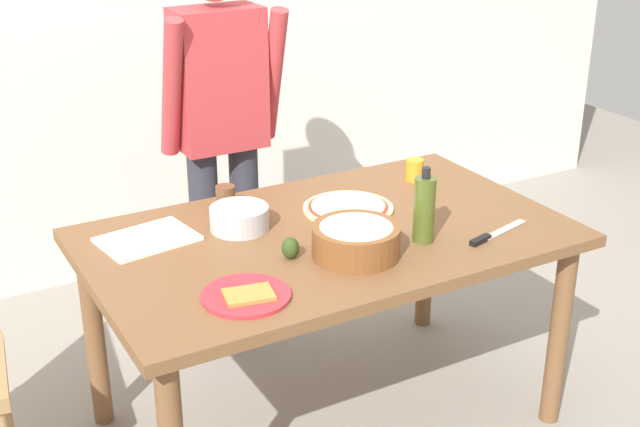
{
  "coord_description": "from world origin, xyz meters",
  "views": [
    {
      "loc": [
        -1.3,
        -2.26,
        1.94
      ],
      "look_at": [
        0.0,
        0.05,
        0.81
      ],
      "focal_mm": 47.84,
      "sensor_mm": 36.0,
      "label": 1
    }
  ],
  "objects_px": {
    "person_cook": "(221,125)",
    "popcorn_bowl": "(356,238)",
    "avocado": "(290,248)",
    "olive_oil_bottle": "(424,209)",
    "cutting_board_white": "(147,239)",
    "cup_small_brown": "(226,197)",
    "cup_orange": "(415,170)",
    "chef_knife": "(492,235)",
    "pizza_raw_on_board": "(348,208)",
    "mixing_bowl_steel": "(239,218)",
    "plate_with_slice": "(247,295)",
    "dining_table": "(327,257)"
  },
  "relations": [
    {
      "from": "cup_small_brown",
      "to": "cutting_board_white",
      "type": "xyz_separation_m",
      "value": [
        -0.34,
        -0.13,
        -0.04
      ]
    },
    {
      "from": "cup_small_brown",
      "to": "cutting_board_white",
      "type": "height_order",
      "value": "cup_small_brown"
    },
    {
      "from": "mixing_bowl_steel",
      "to": "chef_knife",
      "type": "height_order",
      "value": "mixing_bowl_steel"
    },
    {
      "from": "avocado",
      "to": "person_cook",
      "type": "bearing_deg",
      "value": 80.49
    },
    {
      "from": "dining_table",
      "to": "person_cook",
      "type": "distance_m",
      "value": 0.8
    },
    {
      "from": "pizza_raw_on_board",
      "to": "olive_oil_bottle",
      "type": "xyz_separation_m",
      "value": [
        0.08,
        -0.34,
        0.1
      ]
    },
    {
      "from": "cup_orange",
      "to": "cup_small_brown",
      "type": "xyz_separation_m",
      "value": [
        -0.75,
        0.1,
        0.0
      ]
    },
    {
      "from": "plate_with_slice",
      "to": "cup_small_brown",
      "type": "distance_m",
      "value": 0.68
    },
    {
      "from": "pizza_raw_on_board",
      "to": "mixing_bowl_steel",
      "type": "distance_m",
      "value": 0.41
    },
    {
      "from": "pizza_raw_on_board",
      "to": "cup_orange",
      "type": "height_order",
      "value": "cup_orange"
    },
    {
      "from": "popcorn_bowl",
      "to": "avocado",
      "type": "distance_m",
      "value": 0.21
    },
    {
      "from": "olive_oil_bottle",
      "to": "cup_small_brown",
      "type": "height_order",
      "value": "olive_oil_bottle"
    },
    {
      "from": "avocado",
      "to": "olive_oil_bottle",
      "type": "bearing_deg",
      "value": -12.57
    },
    {
      "from": "plate_with_slice",
      "to": "mixing_bowl_steel",
      "type": "bearing_deg",
      "value": 67.94
    },
    {
      "from": "popcorn_bowl",
      "to": "plate_with_slice",
      "type": "bearing_deg",
      "value": -168.49
    },
    {
      "from": "olive_oil_bottle",
      "to": "cup_orange",
      "type": "bearing_deg",
      "value": 57.77
    },
    {
      "from": "popcorn_bowl",
      "to": "mixing_bowl_steel",
      "type": "distance_m",
      "value": 0.44
    },
    {
      "from": "olive_oil_bottle",
      "to": "mixing_bowl_steel",
      "type": "bearing_deg",
      "value": 141.85
    },
    {
      "from": "dining_table",
      "to": "popcorn_bowl",
      "type": "relative_size",
      "value": 5.71
    },
    {
      "from": "plate_with_slice",
      "to": "cup_small_brown",
      "type": "relative_size",
      "value": 3.06
    },
    {
      "from": "person_cook",
      "to": "pizza_raw_on_board",
      "type": "relative_size",
      "value": 5.01
    },
    {
      "from": "dining_table",
      "to": "chef_knife",
      "type": "relative_size",
      "value": 5.58
    },
    {
      "from": "mixing_bowl_steel",
      "to": "cup_orange",
      "type": "bearing_deg",
      "value": 6.72
    },
    {
      "from": "person_cook",
      "to": "popcorn_bowl",
      "type": "distance_m",
      "value": 0.96
    },
    {
      "from": "cup_orange",
      "to": "avocado",
      "type": "distance_m",
      "value": 0.83
    },
    {
      "from": "pizza_raw_on_board",
      "to": "cutting_board_white",
      "type": "xyz_separation_m",
      "value": [
        -0.71,
        0.1,
        -0.0
      ]
    },
    {
      "from": "olive_oil_bottle",
      "to": "cup_orange",
      "type": "height_order",
      "value": "olive_oil_bottle"
    },
    {
      "from": "chef_knife",
      "to": "pizza_raw_on_board",
      "type": "bearing_deg",
      "value": 124.61
    },
    {
      "from": "mixing_bowl_steel",
      "to": "cutting_board_white",
      "type": "height_order",
      "value": "mixing_bowl_steel"
    },
    {
      "from": "cup_small_brown",
      "to": "avocado",
      "type": "distance_m",
      "value": 0.47
    },
    {
      "from": "pizza_raw_on_board",
      "to": "popcorn_bowl",
      "type": "bearing_deg",
      "value": -117.3
    },
    {
      "from": "dining_table",
      "to": "person_cook",
      "type": "height_order",
      "value": "person_cook"
    },
    {
      "from": "popcorn_bowl",
      "to": "cup_orange",
      "type": "height_order",
      "value": "popcorn_bowl"
    },
    {
      "from": "mixing_bowl_steel",
      "to": "olive_oil_bottle",
      "type": "height_order",
      "value": "olive_oil_bottle"
    },
    {
      "from": "pizza_raw_on_board",
      "to": "cup_small_brown",
      "type": "height_order",
      "value": "cup_small_brown"
    },
    {
      "from": "plate_with_slice",
      "to": "cutting_board_white",
      "type": "bearing_deg",
      "value": 103.24
    },
    {
      "from": "olive_oil_bottle",
      "to": "cup_small_brown",
      "type": "xyz_separation_m",
      "value": [
        -0.45,
        0.57,
        -0.07
      ]
    },
    {
      "from": "avocado",
      "to": "cutting_board_white",
      "type": "bearing_deg",
      "value": 135.46
    },
    {
      "from": "olive_oil_bottle",
      "to": "chef_knife",
      "type": "xyz_separation_m",
      "value": [
        0.22,
        -0.09,
        -0.11
      ]
    },
    {
      "from": "dining_table",
      "to": "chef_knife",
      "type": "bearing_deg",
      "value": -33.24
    },
    {
      "from": "popcorn_bowl",
      "to": "chef_knife",
      "type": "height_order",
      "value": "popcorn_bowl"
    },
    {
      "from": "pizza_raw_on_board",
      "to": "popcorn_bowl",
      "type": "distance_m",
      "value": 0.37
    },
    {
      "from": "plate_with_slice",
      "to": "avocado",
      "type": "distance_m",
      "value": 0.29
    },
    {
      "from": "cup_orange",
      "to": "chef_knife",
      "type": "relative_size",
      "value": 0.3
    },
    {
      "from": "person_cook",
      "to": "cutting_board_white",
      "type": "relative_size",
      "value": 5.4
    },
    {
      "from": "plate_with_slice",
      "to": "mixing_bowl_steel",
      "type": "height_order",
      "value": "mixing_bowl_steel"
    },
    {
      "from": "plate_with_slice",
      "to": "cup_small_brown",
      "type": "height_order",
      "value": "cup_small_brown"
    },
    {
      "from": "pizza_raw_on_board",
      "to": "avocado",
      "type": "distance_m",
      "value": 0.44
    },
    {
      "from": "mixing_bowl_steel",
      "to": "chef_knife",
      "type": "distance_m",
      "value": 0.85
    },
    {
      "from": "popcorn_bowl",
      "to": "avocado",
      "type": "height_order",
      "value": "popcorn_bowl"
    }
  ]
}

